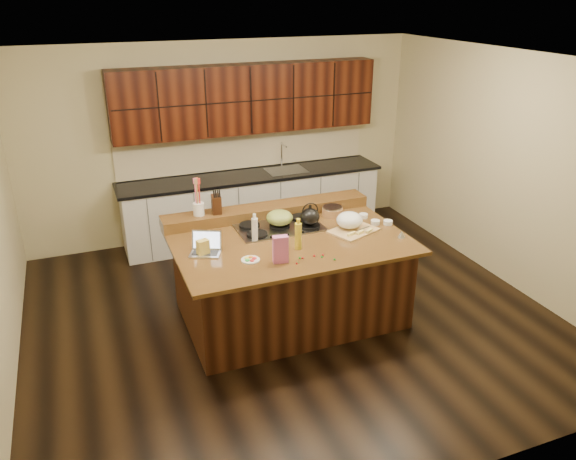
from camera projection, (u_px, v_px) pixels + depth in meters
name	position (u px, v px, depth m)	size (l,w,h in m)	color
room	(290.00, 200.00, 5.64)	(5.52, 5.02, 2.72)	black
island	(290.00, 278.00, 6.00)	(2.40, 1.60, 0.92)	black
back_ledge	(267.00, 211.00, 6.39)	(2.40, 0.30, 0.12)	black
cooktop	(280.00, 227.00, 6.07)	(0.92, 0.52, 0.05)	gray
back_counter	(251.00, 170.00, 7.79)	(3.70, 0.66, 2.40)	silver
kettle	(310.00, 217.00, 6.01)	(0.21, 0.21, 0.19)	black
green_bowl	(280.00, 218.00, 6.02)	(0.29, 0.29, 0.16)	olive
laptop	(206.00, 247.00, 5.50)	(0.36, 0.33, 0.20)	#B7B7BC
oil_bottle	(298.00, 236.00, 5.55)	(0.07, 0.07, 0.27)	gold
vinegar_bottle	(255.00, 230.00, 5.72)	(0.06, 0.06, 0.25)	silver
wooden_tray	(350.00, 223.00, 5.99)	(0.58, 0.50, 0.20)	tan
ramekin_a	(375.00, 222.00, 6.17)	(0.10, 0.10, 0.04)	white
ramekin_b	(388.00, 222.00, 6.16)	(0.10, 0.10, 0.04)	white
ramekin_c	(363.00, 216.00, 6.34)	(0.10, 0.10, 0.04)	white
strainer_bowl	(332.00, 212.00, 6.40)	(0.24, 0.24, 0.09)	#996B3F
kitchen_timer	(401.00, 234.00, 5.84)	(0.08, 0.08, 0.07)	silver
pink_bag	(280.00, 249.00, 5.27)	(0.14, 0.08, 0.27)	#C55C96
candy_plate	(250.00, 260.00, 5.35)	(0.18, 0.18, 0.01)	white
package_box	(203.00, 248.00, 5.43)	(0.11, 0.08, 0.16)	gold
utensil_crock	(199.00, 209.00, 6.08)	(0.12, 0.12, 0.14)	white
knife_block	(216.00, 204.00, 6.13)	(0.10, 0.16, 0.20)	black
gumdrop_0	(323.00, 255.00, 5.45)	(0.02, 0.02, 0.02)	red
gumdrop_1	(298.00, 263.00, 5.29)	(0.02, 0.02, 0.02)	#198C26
gumdrop_2	(314.00, 256.00, 5.43)	(0.02, 0.02, 0.02)	red
gumdrop_3	(300.00, 258.00, 5.39)	(0.02, 0.02, 0.02)	#198C26
gumdrop_4	(286.00, 260.00, 5.35)	(0.02, 0.02, 0.02)	red
gumdrop_5	(335.00, 259.00, 5.35)	(0.02, 0.02, 0.02)	#198C26
gumdrop_6	(297.00, 263.00, 5.28)	(0.02, 0.02, 0.02)	red
gumdrop_7	(322.00, 257.00, 5.41)	(0.02, 0.02, 0.02)	#198C26
gumdrop_8	(303.00, 258.00, 5.38)	(0.02, 0.02, 0.02)	red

